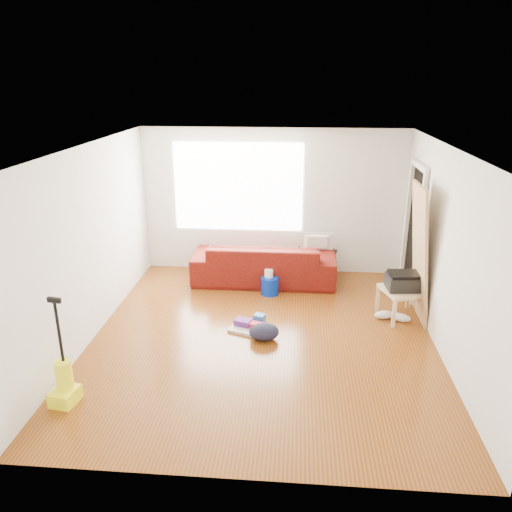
# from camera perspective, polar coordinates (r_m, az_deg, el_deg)

# --- Properties ---
(room) EXTENTS (4.51, 5.01, 2.51)m
(room) POSITION_cam_1_polar(r_m,az_deg,el_deg) (6.38, 1.52, 1.21)
(room) COLOR #56310B
(room) RESTS_ON ground
(sofa) EXTENTS (2.37, 0.93, 0.69)m
(sofa) POSITION_cam_1_polar(r_m,az_deg,el_deg) (8.52, 0.91, -2.86)
(sofa) COLOR #4A0503
(sofa) RESTS_ON ground
(tv_stand) EXTENTS (0.74, 0.51, 0.46)m
(tv_stand) POSITION_cam_1_polar(r_m,az_deg,el_deg) (8.67, 6.85, -0.88)
(tv_stand) COLOR black
(tv_stand) RESTS_ON ground
(tv) EXTENTS (0.56, 0.07, 0.32)m
(tv) POSITION_cam_1_polar(r_m,az_deg,el_deg) (8.54, 6.96, 1.54)
(tv) COLOR black
(tv) RESTS_ON tv_stand
(side_table) EXTENTS (0.69, 0.69, 0.45)m
(side_table) POSITION_cam_1_polar(r_m,az_deg,el_deg) (7.43, 16.41, -4.13)
(side_table) COLOR tan
(side_table) RESTS_ON ground
(printer) EXTENTS (0.50, 0.40, 0.25)m
(printer) POSITION_cam_1_polar(r_m,az_deg,el_deg) (7.35, 16.55, -2.77)
(printer) COLOR black
(printer) RESTS_ON side_table
(bucket) EXTENTS (0.31, 0.31, 0.28)m
(bucket) POSITION_cam_1_polar(r_m,az_deg,el_deg) (8.03, 1.56, -4.33)
(bucket) COLOR #0426A6
(bucket) RESTS_ON ground
(toilet_paper) EXTENTS (0.13, 0.13, 0.12)m
(toilet_paper) POSITION_cam_1_polar(r_m,az_deg,el_deg) (7.97, 1.46, -2.95)
(toilet_paper) COLOR white
(toilet_paper) RESTS_ON bucket
(cleaning_tray) EXTENTS (0.61, 0.55, 0.18)m
(cleaning_tray) POSITION_cam_1_polar(r_m,az_deg,el_deg) (6.94, -0.55, -7.93)
(cleaning_tray) COLOR silver
(cleaning_tray) RESTS_ON ground
(backpack) EXTENTS (0.44, 0.38, 0.22)m
(backpack) POSITION_cam_1_polar(r_m,az_deg,el_deg) (6.72, 0.92, -9.48)
(backpack) COLOR black
(backpack) RESTS_ON ground
(sneakers) EXTENTS (0.53, 0.27, 0.12)m
(sneakers) POSITION_cam_1_polar(r_m,az_deg,el_deg) (7.45, 15.32, -6.63)
(sneakers) COLOR white
(sneakers) RESTS_ON ground
(vacuum) EXTENTS (0.29, 0.32, 1.20)m
(vacuum) POSITION_cam_1_polar(r_m,az_deg,el_deg) (5.83, -21.06, -13.45)
(vacuum) COLOR #FCFF1A
(vacuum) RESTS_ON ground
(door_panel) EXTENTS (0.24, 0.78, 1.94)m
(door_panel) POSITION_cam_1_polar(r_m,az_deg,el_deg) (7.64, 17.44, -6.67)
(door_panel) COLOR #A77447
(door_panel) RESTS_ON ground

